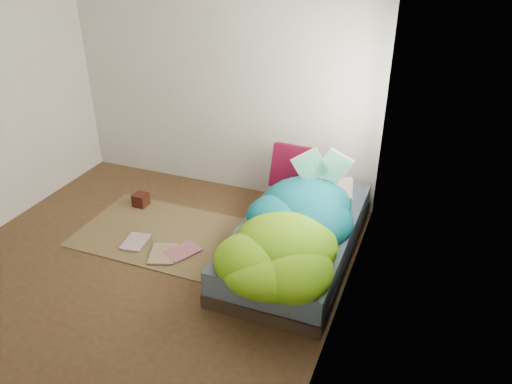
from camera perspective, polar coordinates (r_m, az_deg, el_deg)
ground at (r=4.67m, az=-12.71°, el=-8.50°), size 3.50×3.50×0.00m
room_walls at (r=3.93m, az=-15.05°, el=10.81°), size 3.54×3.54×2.62m
bed at (r=4.66m, az=4.73°, el=-5.36°), size 1.00×2.00×0.34m
duvet at (r=4.30m, az=4.03°, el=-3.12°), size 0.96×1.84×0.34m
rug at (r=5.11m, az=-10.81°, el=-4.64°), size 1.60×1.10×0.01m
pillow_floral at (r=5.01m, az=7.84°, el=0.19°), size 0.60×0.44×0.12m
pillow_magenta at (r=5.07m, az=4.33°, el=2.82°), size 0.45×0.16×0.45m
open_book at (r=4.71m, az=7.65°, el=3.99°), size 0.47×0.25×0.28m
wooden_box at (r=5.59m, az=-13.04°, el=-0.87°), size 0.14×0.14×0.14m
floor_book_a at (r=5.04m, az=-14.72°, el=-5.39°), size 0.25×0.32×0.02m
floor_book_b at (r=4.85m, az=-9.13°, el=-6.15°), size 0.34×0.38×0.03m
floor_book_c at (r=4.80m, az=-11.99°, el=-6.93°), size 0.34×0.39×0.03m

